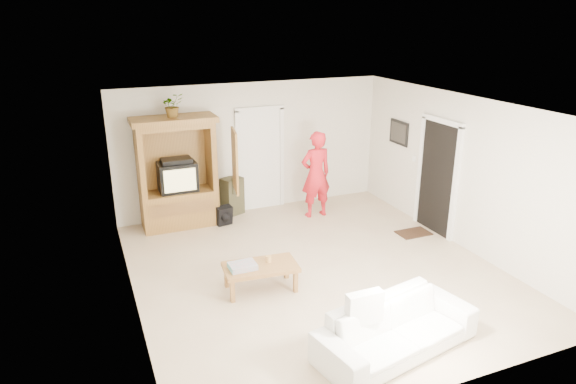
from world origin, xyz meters
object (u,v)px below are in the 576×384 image
(armoire, at_px, (179,180))
(coffee_table, at_px, (261,268))
(sofa, at_px, (396,328))
(man, at_px, (316,174))

(armoire, distance_m, coffee_table, 3.01)
(coffee_table, bearing_deg, sofa, -57.69)
(man, bearing_deg, sofa, 75.21)
(sofa, bearing_deg, coffee_table, 105.61)
(sofa, bearing_deg, armoire, 96.52)
(sofa, distance_m, coffee_table, 2.22)
(man, relative_size, sofa, 0.84)
(sofa, height_order, coffee_table, sofa)
(armoire, distance_m, man, 2.64)
(armoire, xyz_separation_m, man, (2.58, -0.55, -0.04))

